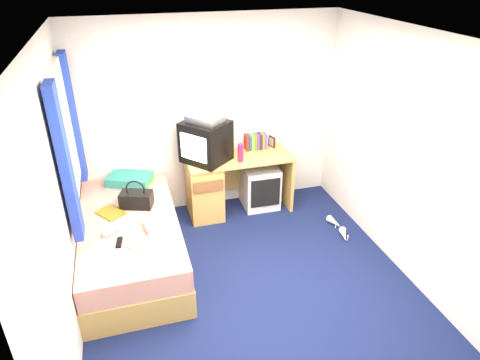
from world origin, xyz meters
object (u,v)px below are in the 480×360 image
object	(u,v)px
desk	(218,184)
water_bottle	(112,230)
handbag	(136,199)
bed	(132,241)
crt_tv	(206,142)
pillow	(130,179)
towel	(160,222)
vcr	(205,119)
picture_frame	(272,142)
magazine	(111,213)
storage_cube	(260,186)
white_heels	(339,229)
colour_swatch_fan	(135,248)
pink_water_bottle	(240,153)
aerosol_can	(230,151)
remote_control	(119,242)

from	to	relation	value
desk	water_bottle	world-z (taller)	desk
desk	handbag	bearing A→B (deg)	-153.91
bed	crt_tv	size ratio (longest dim) A/B	3.00
pillow	towel	xyz separation A→B (m)	(0.23, -1.02, -0.01)
pillow	vcr	xyz separation A→B (m)	(0.92, -0.06, 0.68)
desk	handbag	size ratio (longest dim) A/B	3.42
vcr	pillow	bearing A→B (deg)	-133.99
picture_frame	magazine	size ratio (longest dim) A/B	0.50
pillow	crt_tv	size ratio (longest dim) A/B	0.74
storage_cube	water_bottle	bearing A→B (deg)	-151.46
vcr	magazine	distance (m)	1.49
pillow	storage_cube	world-z (taller)	pillow
water_bottle	vcr	bearing A→B (deg)	39.25
white_heels	storage_cube	bearing A→B (deg)	129.99
picture_frame	colour_swatch_fan	xyz separation A→B (m)	(-1.86, -1.43, -0.27)
white_heels	pink_water_bottle	bearing A→B (deg)	145.89
water_bottle	colour_swatch_fan	bearing A→B (deg)	-58.96
crt_tv	aerosol_can	distance (m)	0.33
desk	handbag	distance (m)	1.15
storage_cube	magazine	world-z (taller)	same
white_heels	remote_control	bearing A→B (deg)	-173.50
crt_tv	remote_control	xyz separation A→B (m)	(-1.09, -1.13, -0.44)
aerosol_can	handbag	size ratio (longest dim) A/B	0.46
water_bottle	colour_swatch_fan	size ratio (longest dim) A/B	0.91
desk	magazine	world-z (taller)	desk
bed	desk	world-z (taller)	desk
colour_swatch_fan	white_heels	size ratio (longest dim) A/B	0.43
aerosol_can	white_heels	distance (m)	1.62
bed	pillow	size ratio (longest dim) A/B	4.03
towel	magazine	size ratio (longest dim) A/B	1.03
vcr	handbag	size ratio (longest dim) A/B	1.04
storage_cube	pillow	bearing A→B (deg)	179.56
picture_frame	desk	bearing A→B (deg)	174.87
bed	water_bottle	size ratio (longest dim) A/B	10.00
bed	white_heels	xyz separation A→B (m)	(2.41, -0.11, -0.23)
white_heels	water_bottle	bearing A→B (deg)	-177.92
desk	white_heels	size ratio (longest dim) A/B	2.56
storage_cube	picture_frame	bearing A→B (deg)	38.05
desk	magazine	size ratio (longest dim) A/B	4.64
handbag	water_bottle	distance (m)	0.53
vcr	remote_control	size ratio (longest dim) A/B	2.47
aerosol_can	towel	bearing A→B (deg)	-135.73
towel	magazine	xyz separation A→B (m)	(-0.47, 0.39, -0.04)
desk	water_bottle	xyz separation A→B (m)	(-1.28, -0.94, 0.17)
desk	storage_cube	size ratio (longest dim) A/B	2.34
bed	remote_control	bearing A→B (deg)	-104.81
handbag	crt_tv	bearing A→B (deg)	48.33
vcr	picture_frame	bearing A→B (deg)	60.06
bed	pillow	bearing A→B (deg)	85.24
picture_frame	white_heels	bearing A→B (deg)	-80.53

